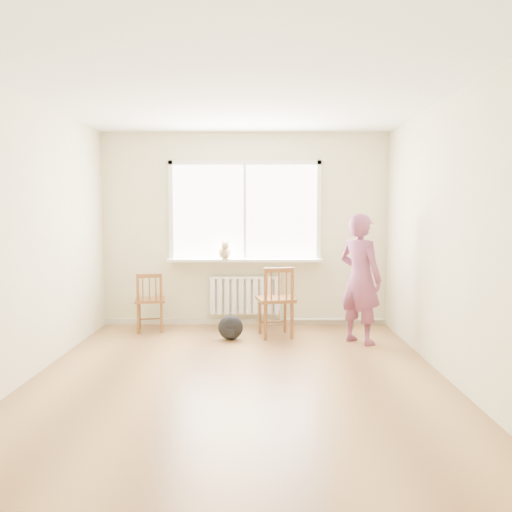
{
  "coord_description": "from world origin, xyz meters",
  "views": [
    {
      "loc": [
        0.19,
        -4.77,
        1.59
      ],
      "look_at": [
        0.16,
        1.2,
        1.07
      ],
      "focal_mm": 35.0,
      "sensor_mm": 36.0,
      "label": 1
    }
  ],
  "objects_px": {
    "person": "(360,279)",
    "cat": "(225,251)",
    "backpack": "(231,327)",
    "chair_right": "(277,302)",
    "chair_left": "(150,302)"
  },
  "relations": [
    {
      "from": "person",
      "to": "chair_right",
      "type": "bearing_deg",
      "value": 33.23
    },
    {
      "from": "chair_right",
      "to": "person",
      "type": "distance_m",
      "value": 1.09
    },
    {
      "from": "cat",
      "to": "person",
      "type": "bearing_deg",
      "value": -32.87
    },
    {
      "from": "chair_left",
      "to": "chair_right",
      "type": "bearing_deg",
      "value": 159.11
    },
    {
      "from": "person",
      "to": "backpack",
      "type": "xyz_separation_m",
      "value": [
        -1.58,
        0.14,
        -0.63
      ]
    },
    {
      "from": "chair_right",
      "to": "person",
      "type": "xyz_separation_m",
      "value": [
        1.0,
        -0.27,
        0.33
      ]
    },
    {
      "from": "chair_left",
      "to": "person",
      "type": "height_order",
      "value": "person"
    },
    {
      "from": "person",
      "to": "cat",
      "type": "distance_m",
      "value": 1.91
    },
    {
      "from": "cat",
      "to": "backpack",
      "type": "height_order",
      "value": "cat"
    },
    {
      "from": "chair_right",
      "to": "cat",
      "type": "height_order",
      "value": "cat"
    },
    {
      "from": "chair_right",
      "to": "backpack",
      "type": "distance_m",
      "value": 0.67
    },
    {
      "from": "chair_left",
      "to": "cat",
      "type": "xyz_separation_m",
      "value": [
        0.99,
        0.26,
        0.66
      ]
    },
    {
      "from": "chair_right",
      "to": "person",
      "type": "height_order",
      "value": "person"
    },
    {
      "from": "chair_right",
      "to": "cat",
      "type": "distance_m",
      "value": 1.07
    },
    {
      "from": "chair_left",
      "to": "person",
      "type": "bearing_deg",
      "value": 157.36
    }
  ]
}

